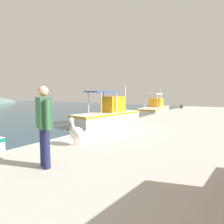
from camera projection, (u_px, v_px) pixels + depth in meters
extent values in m
cube|color=#BCB7AD|center=(222.00, 158.00, 5.94)|extent=(36.00, 10.00, 0.80)
cube|color=silver|center=(107.00, 118.00, 14.82)|extent=(6.16, 2.61, 0.90)
cube|color=orange|center=(107.00, 114.00, 14.79)|extent=(6.21, 2.65, 0.12)
cube|color=orange|center=(114.00, 104.00, 15.29)|extent=(1.80, 1.31, 1.20)
cylinder|color=silver|center=(101.00, 104.00, 13.27)|extent=(0.08, 0.08, 1.53)
cylinder|color=silver|center=(88.00, 103.00, 14.10)|extent=(0.08, 0.08, 1.53)
cylinder|color=silver|center=(116.00, 103.00, 14.49)|extent=(0.08, 0.08, 1.53)
cylinder|color=silver|center=(104.00, 102.00, 15.32)|extent=(0.08, 0.08, 1.53)
cube|color=#1E4CB2|center=(102.00, 92.00, 14.22)|extent=(2.58, 1.65, 0.08)
cylinder|color=silver|center=(125.00, 98.00, 16.37)|extent=(0.10, 0.10, 2.10)
torus|color=orange|center=(107.00, 104.00, 15.62)|extent=(0.55, 0.17, 0.54)
cube|color=white|center=(154.00, 112.00, 20.11)|extent=(6.15, 2.38, 0.92)
cube|color=orange|center=(154.00, 108.00, 20.07)|extent=(6.19, 2.43, 0.12)
cube|color=orange|center=(156.00, 103.00, 20.68)|extent=(1.78, 1.24, 0.90)
cylinder|color=silver|center=(157.00, 101.00, 18.51)|extent=(0.08, 0.08, 1.34)
cylinder|color=silver|center=(145.00, 101.00, 19.09)|extent=(0.08, 0.08, 1.34)
cylinder|color=silver|center=(161.00, 101.00, 19.95)|extent=(0.08, 0.08, 1.34)
cylinder|color=silver|center=(149.00, 101.00, 20.53)|extent=(0.08, 0.08, 1.34)
cube|color=silver|center=(153.00, 94.00, 19.45)|extent=(2.55, 1.56, 0.08)
cylinder|color=silver|center=(160.00, 98.00, 21.97)|extent=(0.10, 0.10, 1.83)
cylinder|color=tan|center=(78.00, 141.00, 5.94)|extent=(0.04, 0.04, 0.22)
cylinder|color=tan|center=(75.00, 142.00, 5.86)|extent=(0.04, 0.04, 0.22)
ellipsoid|color=white|center=(76.00, 133.00, 5.92)|extent=(0.52, 0.71, 0.40)
ellipsoid|color=silver|center=(76.00, 132.00, 5.87)|extent=(0.53, 0.64, 0.28)
cylinder|color=white|center=(73.00, 125.00, 6.05)|extent=(0.15, 0.21, 0.27)
sphere|color=white|center=(71.00, 120.00, 6.09)|extent=(0.20, 0.20, 0.16)
cone|color=#F2B272|center=(69.00, 120.00, 6.25)|extent=(0.17, 0.31, 0.07)
cylinder|color=#1E234C|center=(46.00, 149.00, 4.05)|extent=(0.16, 0.16, 0.84)
cylinder|color=#1E234C|center=(44.00, 147.00, 4.22)|extent=(0.16, 0.16, 0.84)
cube|color=#33663F|center=(44.00, 113.00, 4.06)|extent=(0.40, 0.50, 0.64)
cylinder|color=#33663F|center=(47.00, 115.00, 3.84)|extent=(0.10, 0.10, 0.61)
cylinder|color=#33663F|center=(41.00, 113.00, 4.29)|extent=(0.10, 0.10, 0.61)
sphere|color=tan|center=(43.00, 91.00, 4.02)|extent=(0.22, 0.22, 0.22)
cylinder|color=#333338|center=(181.00, 107.00, 20.10)|extent=(0.27, 0.27, 0.36)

